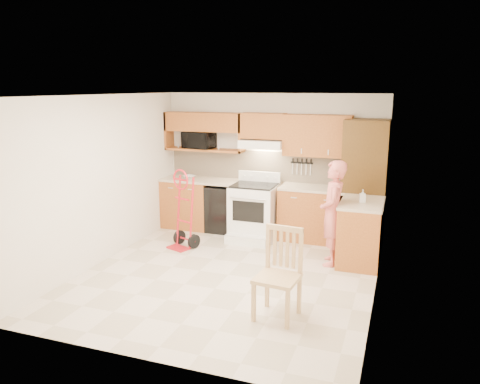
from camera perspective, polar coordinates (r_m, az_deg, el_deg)
The scene contains 28 objects.
floor at distance 6.75m, azimuth -1.43°, elevation -10.12°, with size 4.00×4.50×0.02m, color beige.
ceiling at distance 6.22m, azimuth -1.56°, elevation 11.78°, with size 4.00×4.50×0.02m, color white.
wall_back at distance 8.48m, azimuth 3.96°, elevation 3.47°, with size 4.00×0.02×2.50m, color silver.
wall_front at distance 4.41m, azimuth -12.07°, elevation -5.60°, with size 4.00×0.02×2.50m, color silver.
wall_left at distance 7.32m, azimuth -16.37°, elevation 1.49°, with size 0.02×4.50×2.50m, color silver.
wall_right at distance 5.97m, azimuth 16.83°, elevation -1.02°, with size 0.02×4.50×2.50m, color silver.
backsplash at distance 8.47m, azimuth 3.91°, elevation 3.11°, with size 3.92×0.03×0.55m, color beige.
lower_cab_left at distance 8.90m, azimuth -6.32°, elevation -1.40°, with size 0.90×0.60×0.90m, color #AA6028.
dishwasher at distance 8.61m, azimuth -1.81°, elevation -1.97°, with size 0.60×0.60×0.85m, color black.
lower_cab_right at distance 8.18m, azimuth 8.91°, elevation -2.75°, with size 1.14×0.60×0.90m, color #AA6028.
countertop_left at distance 8.67m, azimuth -4.61°, elevation 1.45°, with size 1.50×0.63×0.04m, color #C2B290.
countertop_right at distance 8.07m, azimuth 9.02°, elevation 0.47°, with size 1.14×0.63×0.04m, color #C2B290.
cab_return_right at distance 7.31m, azimuth 14.47°, elevation -4.89°, with size 0.60×1.00×0.90m, color #AA6028.
countertop_return at distance 7.18m, azimuth 14.68°, elevation -1.32°, with size 0.63×1.00×0.04m, color #C2B290.
pantry_tall at distance 7.94m, azimuth 14.88°, elevation 0.96°, with size 0.70×0.60×2.10m, color #51340F.
upper_cab_left at distance 8.65m, azimuth -4.37°, elevation 8.52°, with size 1.50×0.33×0.34m, color #AA6028.
upper_shelf_mw at distance 8.70m, azimuth -4.32°, elevation 5.17°, with size 1.50×0.33×0.04m, color #AA6028.
upper_cab_center at distance 8.26m, azimuth 2.90°, elevation 8.06°, with size 0.76×0.33×0.44m, color #AA6028.
upper_cab_right at distance 8.06m, azimuth 9.42°, elevation 6.79°, with size 1.14×0.33×0.70m, color #AA6028.
range_hood at distance 8.23m, azimuth 2.74°, elevation 5.88°, with size 0.76×0.46×0.14m, color white.
knife_strip at distance 8.30m, azimuth 7.52°, elevation 3.12°, with size 0.40×0.05×0.29m, color black, non-canonical shape.
microwave at distance 8.73m, azimuth -5.04°, elevation 6.33°, with size 0.56×0.38×0.31m, color black.
range at distance 8.11m, azimuth 1.59°, elevation -1.87°, with size 0.77×1.01×1.13m, color white, non-canonical shape.
person at distance 7.04m, azimuth 11.22°, elevation -2.56°, with size 0.57×0.38×1.57m, color #D3655D.
hand_truck at distance 7.71m, azimuth -7.13°, elevation -2.54°, with size 0.47×0.43×1.19m, color red, non-canonical shape.
dining_chair at distance 5.41m, azimuth 4.56°, elevation -10.03°, with size 0.47×0.51×1.05m, color #D8AF79, non-canonical shape.
soap_bottle at distance 7.14m, azimuth 14.71°, elevation -0.46°, with size 0.09×0.09×0.19m, color white.
bowl at distance 8.77m, azimuth -6.22°, elevation 1.85°, with size 0.21×0.21×0.05m, color white.
Camera 1 is at (2.22, -5.81, 2.62)m, focal length 35.02 mm.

